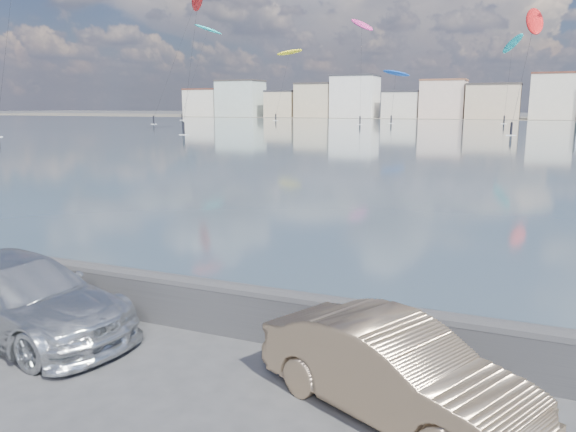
% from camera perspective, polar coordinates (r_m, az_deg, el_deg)
% --- Properties ---
extents(ground, '(700.00, 700.00, 0.00)m').
position_cam_1_polar(ground, '(9.57, -15.81, -17.00)').
color(ground, '#333335').
rests_on(ground, ground).
extents(bay_water, '(500.00, 177.00, 0.00)m').
position_cam_1_polar(bay_water, '(98.21, 20.15, 7.96)').
color(bay_water, '#3F575F').
rests_on(bay_water, ground).
extents(far_shore_strip, '(500.00, 60.00, 0.00)m').
position_cam_1_polar(far_shore_strip, '(206.58, 21.94, 9.21)').
color(far_shore_strip, '#4C473D').
rests_on(far_shore_strip, ground).
extents(seawall, '(400.00, 0.36, 1.08)m').
position_cam_1_polar(seawall, '(11.35, -7.33, -8.84)').
color(seawall, '#28282B').
rests_on(seawall, ground).
extents(far_buildings, '(240.79, 13.26, 14.60)m').
position_cam_1_polar(far_buildings, '(192.51, 22.35, 10.88)').
color(far_buildings, beige).
rests_on(far_buildings, ground).
extents(car_silver, '(5.55, 2.90, 1.54)m').
position_cam_1_polar(car_silver, '(12.27, -25.61, -7.41)').
color(car_silver, silver).
rests_on(car_silver, ground).
extents(car_champagne, '(4.49, 3.13, 1.40)m').
position_cam_1_polar(car_champagne, '(8.53, 10.77, -15.12)').
color(car_champagne, tan).
rests_on(car_champagne, ground).
extents(kitesurfer_1, '(8.07, 15.66, 28.43)m').
position_cam_1_polar(kitesurfer_1, '(178.83, -8.16, 18.14)').
color(kitesurfer_1, '#19BFBF').
rests_on(kitesurfer_1, ground).
extents(kitesurfer_2, '(4.23, 13.38, 20.04)m').
position_cam_1_polar(kitesurfer_2, '(99.55, 23.74, 17.56)').
color(kitesurfer_2, red).
rests_on(kitesurfer_2, ground).
extents(kitesurfer_7, '(9.03, 17.72, 26.14)m').
position_cam_1_polar(kitesurfer_7, '(146.12, 7.52, 18.61)').
color(kitesurfer_7, '#E5338C').
rests_on(kitesurfer_7, ground).
extents(kitesurfer_15, '(8.41, 13.15, 13.85)m').
position_cam_1_polar(kitesurfer_15, '(149.56, 10.90, 13.99)').
color(kitesurfer_15, blue).
rests_on(kitesurfer_15, ground).
extents(kitesurfer_17, '(7.32, 18.15, 21.72)m').
position_cam_1_polar(kitesurfer_17, '(175.83, 0.18, 16.23)').
color(kitesurfer_17, yellow).
rests_on(kitesurfer_17, ground).
extents(kitesurfer_18, '(6.43, 19.50, 22.54)m').
position_cam_1_polar(kitesurfer_18, '(160.24, 21.85, 15.83)').
color(kitesurfer_18, '#19BFBF').
rests_on(kitesurfer_18, ground).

